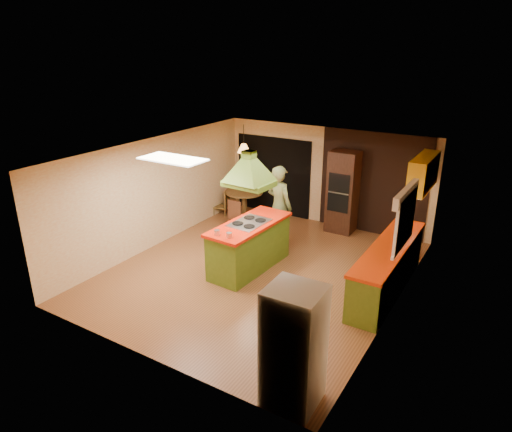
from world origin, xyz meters
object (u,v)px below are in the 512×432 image
Objects in this scene: kitchen_island at (249,245)px; wall_oven at (343,192)px; dining_table at (244,199)px; man at (279,206)px; canister_large at (406,218)px; refrigerator at (294,347)px.

kitchen_island is 1.02× the size of wall_oven.
man is at bearing -33.26° from dining_table.
canister_large is at bearing -154.07° from man.
man is at bearing -120.28° from wall_oven.
man reaches higher than dining_table.
man reaches higher than refrigerator.
wall_oven is at bearing 76.58° from kitchen_island.
canister_large is (4.35, -0.55, 0.50)m from dining_table.
refrigerator is (2.49, -2.93, 0.32)m from kitchen_island.
dining_table is at bearing -168.98° from wall_oven.
man reaches higher than canister_large.
man is 0.93× the size of wall_oven.
man is 2.01m from dining_table.
dining_table is (-4.18, 5.37, -0.32)m from refrigerator.
dining_table is (-1.64, 1.07, -0.43)m from man.
dining_table is 4.41m from canister_large.
kitchen_island is at bearing 107.01° from man.
dining_table is at bearing 126.63° from refrigerator.
kitchen_island is 10.73× the size of canister_large.
canister_large is at bearing 86.76° from refrigerator.
wall_oven is at bearing 104.22° from refrigerator.
dining_table is at bearing 127.84° from kitchen_island.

